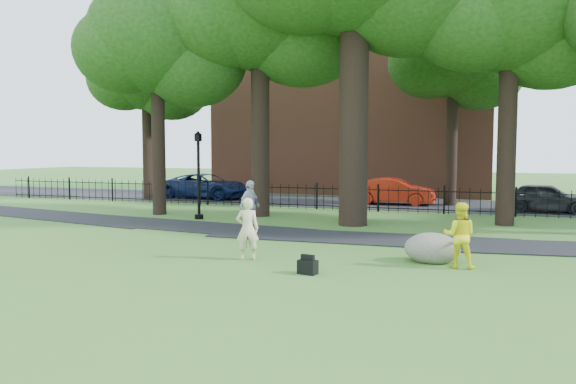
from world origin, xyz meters
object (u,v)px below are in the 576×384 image
at_px(boulder, 432,246).
at_px(red_sedan, 393,191).
at_px(lamppost, 199,176).
at_px(man, 460,235).
at_px(woman, 247,229).

xyz_separation_m(boulder, red_sedan, (-3.47, 14.73, 0.29)).
height_order(boulder, red_sedan, red_sedan).
bearing_deg(lamppost, red_sedan, 55.83).
bearing_deg(lamppost, boulder, -27.38).
bearing_deg(boulder, man, -33.35).
bearing_deg(man, lamppost, -32.06).
height_order(man, red_sedan, man).
bearing_deg(woman, lamppost, -76.88).
xyz_separation_m(man, red_sedan, (-4.17, 15.19, -0.10)).
height_order(man, lamppost, lamppost).
bearing_deg(red_sedan, man, -165.80).
relative_size(lamppost, red_sedan, 0.86).
distance_m(boulder, red_sedan, 15.13).
bearing_deg(woman, boulder, 171.77).
xyz_separation_m(boulder, lamppost, (-10.12, 5.87, 1.39)).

